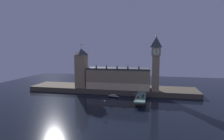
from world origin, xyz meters
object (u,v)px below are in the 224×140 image
Objects in this scene: victoria_tower at (81,68)px; pedestrian_far_rail at (137,93)px; pedestrian_mid_walk at (145,95)px; street_lamp_far at (137,89)px; car_southbound_trail at (143,95)px; car_southbound_lead at (143,97)px; pedestrian_near_rail at (136,98)px; clock_tower at (156,62)px; car_northbound_lead at (139,94)px; street_lamp_near at (135,96)px; car_northbound_trail at (138,97)px; boat_upstream at (113,96)px.

pedestrian_far_rail is (75.58, -21.18, -25.11)m from victoria_tower.
street_lamp_far is at bearing 133.73° from pedestrian_mid_walk.
car_southbound_trail is at bearing -57.87° from street_lamp_far.
pedestrian_near_rail reaches higher than car_southbound_lead.
clock_tower is at bearing 67.65° from pedestrian_mid_walk.
car_southbound_lead is 18.57m from pedestrian_far_rail.
car_southbound_lead is at bearing -65.66° from car_northbound_lead.
street_lamp_near reaches higher than car_southbound_trail.
clock_tower is at bearing 64.75° from car_southbound_trail.
car_northbound_trail is at bearing -120.15° from pedestrian_mid_walk.
street_lamp_near is (-0.40, -5.33, 3.14)m from pedestrian_near_rail.
car_northbound_lead is 31.74m from boat_upstream.
street_lamp_near is (-2.77, -20.29, 3.29)m from car_northbound_lead.
car_northbound_trail is at bearing -83.00° from street_lamp_far.
car_northbound_trail is 11.62m from car_southbound_trail.
street_lamp_far is at bearing 90.00° from street_lamp_near.
car_southbound_trail is at bearing -53.18° from pedestrian_far_rail.
pedestrian_near_rail is at bearing -89.05° from street_lamp_far.
car_southbound_trail is 2.39× the size of pedestrian_far_rail.
boat_upstream is at bearing -23.20° from victoria_tower.
street_lamp_far is at bearing -13.98° from victoria_tower.
pedestrian_mid_walk is at bearing 62.68° from street_lamp_near.
clock_tower is at bearing 65.51° from street_lamp_near.
pedestrian_mid_walk is 38.87m from boat_upstream.
pedestrian_near_rail is 0.93× the size of pedestrian_mid_walk.
car_northbound_lead is 10.28m from street_lamp_far.
pedestrian_far_rail is at bearing 89.15° from street_lamp_near.
car_northbound_trail reaches higher than car_southbound_lead.
car_northbound_trail is at bearing -114.93° from clock_tower.
boat_upstream is (-30.34, 7.46, -5.58)m from car_northbound_lead.
pedestrian_near_rail is at bearing -120.31° from car_southbound_trail.
car_northbound_trail is 2.17× the size of pedestrian_mid_walk.
car_northbound_lead is 2.59× the size of pedestrian_mid_walk.
car_southbound_trail is (-13.23, -28.05, -34.85)m from clock_tower.
car_southbound_trail is at bearing -30.62° from car_northbound_lead.
car_northbound_lead reaches higher than car_southbound_trail.
street_lamp_near is at bearing -45.19° from boat_upstream.
boat_upstream is (47.60, -20.40, -30.89)m from victoria_tower.
pedestrian_near_rail is at bearing -147.73° from car_southbound_lead.
pedestrian_mid_walk is at bearing -39.68° from pedestrian_far_rail.
victoria_tower reaches higher than car_southbound_lead.
clock_tower is 46.65m from car_southbound_trail.
street_lamp_far reaches higher than car_southbound_lead.
street_lamp_near is (-9.88, -19.12, 3.06)m from pedestrian_mid_walk.
clock_tower reaches higher than car_southbound_lead.
street_lamp_far is at bearing -142.18° from clock_tower.
pedestrian_near_rail is 21.65m from pedestrian_far_rail.
pedestrian_far_rail reaches higher than car_northbound_lead.
pedestrian_far_rail reaches higher than car_southbound_trail.
pedestrian_far_rail is at bearing -15.65° from victoria_tower.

